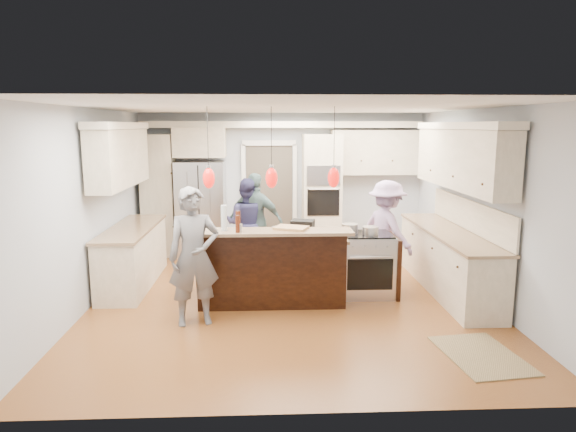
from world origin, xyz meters
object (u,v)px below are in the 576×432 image
at_px(island_range, 368,264).
at_px(person_far_left, 247,224).
at_px(refrigerator, 201,209).
at_px(person_bar_end, 194,257).
at_px(kitchen_island, 272,265).

distance_m(island_range, person_far_left, 2.34).
relative_size(refrigerator, person_bar_end, 1.04).
relative_size(refrigerator, island_range, 1.96).
xyz_separation_m(island_range, person_bar_end, (-2.38, -1.02, 0.41)).
bearing_deg(kitchen_island, island_range, 3.07).
relative_size(kitchen_island, person_far_left, 1.32).
bearing_deg(person_far_left, refrigerator, -33.13).
bearing_deg(kitchen_island, person_bar_end, -135.88).
bearing_deg(refrigerator, person_far_left, -49.00).
bearing_deg(person_bar_end, island_range, 8.79).
relative_size(kitchen_island, person_bar_end, 1.21).
distance_m(refrigerator, person_far_left, 1.38).
distance_m(refrigerator, person_bar_end, 3.53).
xyz_separation_m(kitchen_island, person_bar_end, (-0.97, -0.94, 0.38)).
relative_size(island_range, person_far_left, 0.58).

